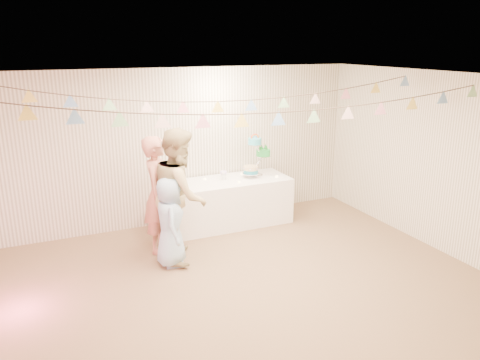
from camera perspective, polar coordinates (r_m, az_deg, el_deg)
name	(u,v)px	position (r m, az deg, el deg)	size (l,w,h in m)	color
floor	(251,283)	(6.16, 1.37, -12.49)	(6.00, 6.00, 0.00)	brown
ceiling	(253,77)	(5.41, 1.56, 12.41)	(6.00, 6.00, 0.00)	white
back_wall	(188,147)	(7.90, -6.38, 4.06)	(6.00, 6.00, 0.00)	silver
front_wall	(397,279)	(3.72, 18.61, -11.34)	(6.00, 6.00, 0.00)	silver
right_wall	(437,162)	(7.41, 22.92, 2.01)	(5.00, 5.00, 0.00)	silver
table	(228,202)	(7.91, -1.42, -2.70)	(2.06, 0.83, 0.77)	white
cake_stand	(257,158)	(7.97, 2.06, 2.74)	(0.61, 0.36, 0.69)	silver
cake_bottom	(250,174)	(7.92, 1.25, 0.73)	(0.31, 0.31, 0.15)	teal
cake_middle	(264,155)	(8.13, 2.92, 3.08)	(0.27, 0.27, 0.22)	green
cake_top_tier	(254,142)	(7.86, 1.78, 4.65)	(0.25, 0.25, 0.19)	#3CAEBF
platter	(203,185)	(7.60, -4.49, -0.62)	(0.35, 0.35, 0.02)	white
posy	(224,177)	(7.80, -2.01, 0.43)	(0.14, 0.14, 0.16)	white
person_adult_a	(158,195)	(6.88, -9.92, -1.75)	(0.63, 0.41, 1.72)	tan
person_adult_b	(181,195)	(6.57, -7.26, -1.78)	(0.91, 0.71, 1.88)	tan
person_child	(170,222)	(6.47, -8.52, -5.05)	(0.62, 0.40, 1.26)	#A0C1E2
bunting_back	(217,91)	(6.43, -2.77, 10.80)	(5.60, 1.10, 0.40)	pink
bunting_front	(260,104)	(5.25, 2.49, 9.21)	(5.60, 0.90, 0.36)	#72A5E5
tealight_0	(185,188)	(7.39, -6.72, -0.92)	(0.04, 0.04, 0.03)	#FFD88C
tealight_1	(205,179)	(7.83, -4.31, 0.14)	(0.04, 0.04, 0.03)	#FFD88C
tealight_2	(239,182)	(7.63, -0.11, -0.24)	(0.04, 0.04, 0.03)	#FFD88C
tealight_3	(242,174)	(8.12, 0.24, 0.78)	(0.04, 0.04, 0.03)	#FFD88C
tealight_4	(277,176)	(7.97, 4.50, 0.44)	(0.04, 0.04, 0.03)	#FFD88C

